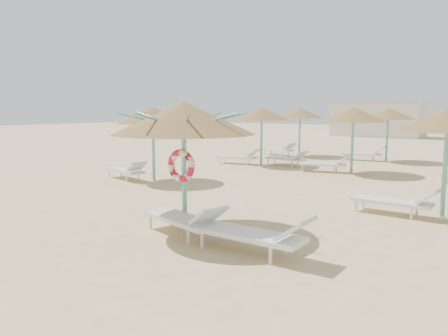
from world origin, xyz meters
The scene contains 6 objects.
ground centered at (0.00, 0.00, 0.00)m, with size 120.00×120.00×0.00m, color #D5B982.
main_palapa centered at (-0.30, 0.00, 2.42)m, with size 3.11×3.11×2.78m.
lounger_main_a centered at (0.14, -0.48, 0.37)m, with size 2.24×1.16×0.78m.
lounger_main_b centered at (1.91, -0.62, 0.39)m, with size 2.24×0.69×0.81m.
palapa_field centered at (2.23, 10.37, 2.32)m, with size 18.91×14.53×2.72m.
service_hut centered at (-6.00, 35.00, 1.64)m, with size 8.40×4.40×3.25m.
Camera 1 is at (5.82, -7.22, 2.64)m, focal length 35.00 mm.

